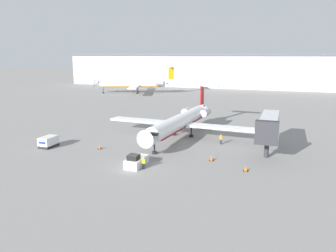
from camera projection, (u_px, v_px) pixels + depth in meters
name	position (u px, v px, depth m)	size (l,w,h in m)	color
ground_plane	(134.00, 168.00, 44.85)	(600.00, 600.00, 0.00)	gray
terminal_building	(245.00, 71.00, 153.39)	(180.00, 16.80, 16.01)	#B2B2B7
airplane_main	(181.00, 121.00, 61.32)	(29.79, 28.94, 8.74)	white
pushback_tug	(136.00, 161.00, 45.51)	(2.03, 4.15, 1.92)	silver
luggage_cart	(49.00, 142.00, 54.94)	(1.94, 3.12, 1.81)	#232326
worker_near_tug	(144.00, 163.00, 44.35)	(0.40, 0.24, 1.66)	#232838
worker_by_wing	(221.00, 139.00, 56.69)	(0.40, 0.24, 1.74)	#232838
traffic_cone_left	(100.00, 147.00, 53.94)	(0.63, 0.63, 0.79)	black
traffic_cone_right	(212.00, 158.00, 48.00)	(0.67, 0.67, 0.80)	black
traffic_cone_mid	(246.00, 169.00, 43.64)	(0.65, 0.65, 0.66)	black
airplane_parked_far_left	(135.00, 83.00, 132.26)	(32.36, 29.59, 10.76)	white
jet_bridge	(269.00, 125.00, 51.13)	(3.20, 13.30, 6.19)	#2D2D33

